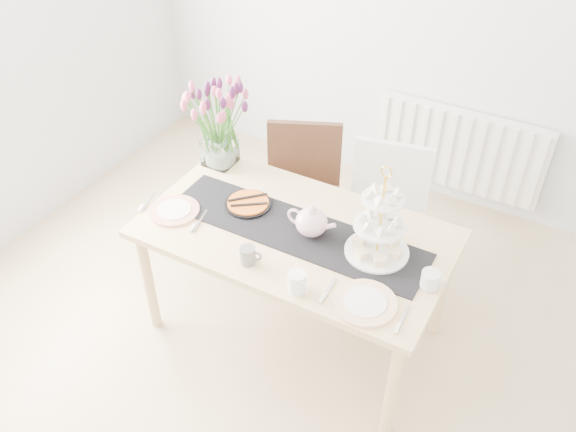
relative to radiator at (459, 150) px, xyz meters
The scene contains 15 objects.
room_shell 2.40m from the radiator, 102.86° to the right, with size 4.50×4.50×4.50m.
radiator is the anchor object (origin of this frame).
dining_table 1.71m from the radiator, 104.32° to the right, with size 1.60×0.90×0.75m.
chair_brown 1.25m from the radiator, 123.98° to the right, with size 0.61×0.61×0.93m.
chair_white 1.03m from the radiator, 98.96° to the right, with size 0.55×0.55×0.94m.
table_runner 1.72m from the radiator, 104.32° to the right, with size 1.40×0.35×0.01m, color black.
tulip_vase 1.83m from the radiator, 130.21° to the right, with size 0.62×0.62×0.53m.
cake_stand 1.66m from the radiator, 89.51° to the right, with size 0.32×0.32×0.47m.
teapot 1.71m from the radiator, 101.61° to the right, with size 0.26×0.21×0.17m, color white, non-canonical shape.
cream_jug 1.75m from the radiator, 79.44° to the right, with size 0.09×0.09×0.09m, color silver.
tart_tin 1.78m from the radiator, 115.06° to the right, with size 0.25×0.25×0.03m.
mug_grey 2.06m from the radiator, 104.53° to the right, with size 0.08×0.08×0.09m, color slate.
mug_white 2.05m from the radiator, 96.02° to the right, with size 0.09×0.09×0.10m, color white.
plate_left 2.13m from the radiator, 120.30° to the right, with size 0.27×0.27×0.01m, color silver.
plate_right 1.97m from the radiator, 87.08° to the right, with size 0.29×0.29×0.02m, color white.
Camera 1 is at (1.21, -1.57, 2.80)m, focal length 38.00 mm.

